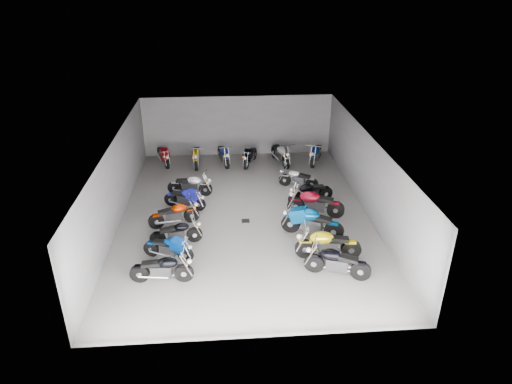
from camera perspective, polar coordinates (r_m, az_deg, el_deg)
ground at (r=18.76m, az=-1.40°, el=-2.89°), size 14.00×14.00×0.00m
wall_back at (r=24.59m, az=-2.32°, el=8.26°), size 10.00×0.10×3.20m
wall_left at (r=18.51m, az=-17.10°, el=1.03°), size 0.10×14.00×3.20m
wall_right at (r=18.93m, az=13.85°, el=2.00°), size 0.10×14.00×3.20m
ceiling at (r=17.44m, az=-1.51°, el=6.43°), size 10.00×14.00×0.04m
drain_grate at (r=18.32m, az=-1.31°, el=-3.62°), size 0.32×0.32×0.01m
motorcycle_left_a at (r=15.00m, az=-11.64°, el=-9.37°), size 2.05×0.43×0.90m
motorcycle_left_b at (r=16.08m, az=-10.86°, el=-6.87°), size 1.79×0.78×0.82m
motorcycle_left_c at (r=16.86m, az=-9.88°, el=-5.06°), size 1.91×0.49×0.84m
motorcycle_left_d at (r=18.08m, az=-10.14°, el=-2.75°), size 1.97×0.70×0.89m
motorcycle_left_e at (r=19.31m, az=-8.85°, el=-0.79°), size 1.79×0.86×0.83m
motorcycle_left_f at (r=20.43m, az=-8.20°, el=0.89°), size 2.01×0.55×0.89m
motorcycle_right_a at (r=15.18m, az=10.03°, el=-8.61°), size 2.09×0.92×0.96m
motorcycle_right_b at (r=15.98m, az=8.92°, el=-6.46°), size 2.30×0.51×1.01m
motorcycle_right_c at (r=17.18m, az=6.94°, el=-3.78°), size 2.25×1.13×1.05m
motorcycle_right_d at (r=18.61m, az=7.40°, el=-1.41°), size 2.27×0.81×1.02m
motorcycle_right_e at (r=19.63m, az=6.78°, el=-0.05°), size 2.04×0.76×0.92m
motorcycle_right_f at (r=21.03m, az=5.25°, el=1.68°), size 1.75×0.87×0.82m
motorcycle_back_a at (r=24.04m, az=-11.53°, el=4.54°), size 0.85×1.98×0.91m
motorcycle_back_b at (r=23.62m, az=-7.45°, el=4.53°), size 0.42×2.16×0.95m
motorcycle_back_c at (r=23.64m, az=-4.08°, el=4.70°), size 0.63×2.12×0.94m
motorcycle_back_d at (r=23.50m, az=-0.76°, el=4.55°), size 0.82×1.93×0.89m
motorcycle_back_e at (r=23.62m, az=3.08°, el=4.81°), size 0.72×2.29×1.02m
motorcycle_back_f at (r=23.92m, az=7.50°, el=4.81°), size 0.98×2.05×0.95m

